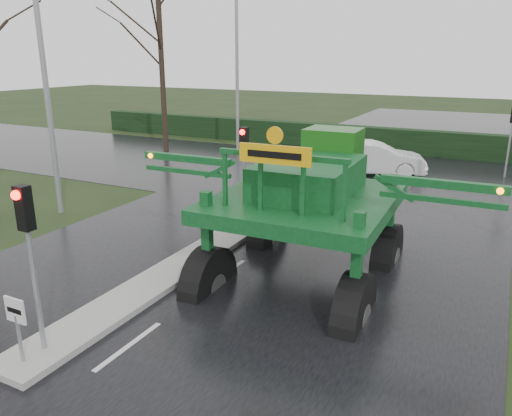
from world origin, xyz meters
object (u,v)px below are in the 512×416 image
at_px(traffic_signal_mid, 244,156).
at_px(traffic_signal_far, 512,125).
at_px(crop_sprayer, 211,190).
at_px(traffic_signal_near, 28,234).
at_px(keep_left_sign, 17,320).
at_px(street_light_left_near, 48,49).
at_px(street_light_left_far, 241,51).
at_px(white_sedan, 373,175).

xyz_separation_m(traffic_signal_mid, traffic_signal_far, (7.80, 12.52, 0.00)).
distance_m(traffic_signal_mid, traffic_signal_far, 14.75).
distance_m(traffic_signal_far, crop_sprayer, 17.85).
xyz_separation_m(traffic_signal_near, crop_sprayer, (1.26, 4.41, -0.05)).
bearing_deg(keep_left_sign, street_light_left_near, 132.59).
xyz_separation_m(traffic_signal_near, traffic_signal_far, (7.80, 21.02, 0.00)).
bearing_deg(street_light_left_near, traffic_signal_near, -45.47).
bearing_deg(street_light_left_near, street_light_left_far, 90.00).
relative_size(traffic_signal_near, street_light_left_far, 0.35).
bearing_deg(traffic_signal_near, traffic_signal_mid, 90.00).
height_order(street_light_left_near, white_sedan, street_light_left_near).
height_order(keep_left_sign, street_light_left_near, street_light_left_near).
bearing_deg(traffic_signal_mid, keep_left_sign, -90.00).
bearing_deg(white_sedan, traffic_signal_mid, 151.32).
xyz_separation_m(street_light_left_near, white_sedan, (8.78, 11.66, -5.99)).
xyz_separation_m(traffic_signal_far, white_sedan, (-5.91, -2.35, -2.59)).
xyz_separation_m(street_light_left_far, crop_sprayer, (8.15, -16.60, -3.45)).
bearing_deg(traffic_signal_far, street_light_left_far, 0.03).
xyz_separation_m(traffic_signal_near, white_sedan, (1.89, 18.67, -2.59)).
distance_m(traffic_signal_far, white_sedan, 6.87).
height_order(traffic_signal_far, street_light_left_near, street_light_left_near).
bearing_deg(traffic_signal_near, street_light_left_far, 108.17).
distance_m(keep_left_sign, crop_sprayer, 5.27).
relative_size(street_light_left_near, street_light_left_far, 1.00).
relative_size(street_light_left_far, crop_sprayer, 1.04).
relative_size(street_light_left_near, white_sedan, 2.01).
bearing_deg(traffic_signal_far, crop_sprayer, 68.50).
relative_size(street_light_left_near, crop_sprayer, 1.04).
distance_m(street_light_left_near, crop_sprayer, 9.23).
bearing_deg(keep_left_sign, traffic_signal_mid, 90.00).
distance_m(keep_left_sign, traffic_signal_mid, 9.12).
xyz_separation_m(keep_left_sign, traffic_signal_near, (0.00, 0.49, 1.53)).
height_order(keep_left_sign, white_sedan, keep_left_sign).
distance_m(street_light_left_near, street_light_left_far, 14.00).
distance_m(keep_left_sign, white_sedan, 19.28).
xyz_separation_m(keep_left_sign, street_light_left_near, (-6.89, 7.50, 4.93)).
bearing_deg(street_light_left_far, white_sedan, -14.94).
bearing_deg(white_sedan, traffic_signal_far, -86.49).
height_order(traffic_signal_far, street_light_left_far, street_light_left_far).
relative_size(crop_sprayer, white_sedan, 1.93).
height_order(street_light_left_far, crop_sprayer, street_light_left_far).
bearing_deg(crop_sprayer, keep_left_sign, -106.20).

